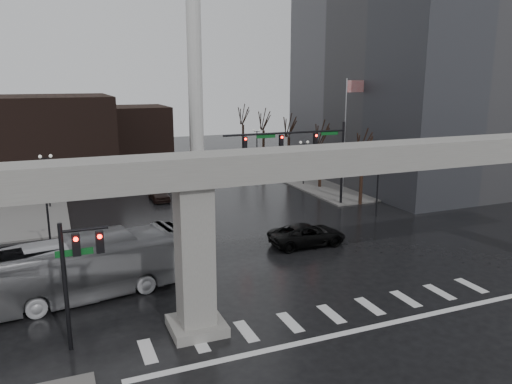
% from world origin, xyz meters
% --- Properties ---
extents(ground, '(160.00, 160.00, 0.00)m').
position_xyz_m(ground, '(0.00, 0.00, 0.00)').
color(ground, black).
rests_on(ground, ground).
extents(sidewalk_ne, '(28.00, 36.00, 0.15)m').
position_xyz_m(sidewalk_ne, '(26.00, 36.00, 0.07)').
color(sidewalk_ne, '#615E5C').
rests_on(sidewalk_ne, ground).
extents(elevated_guideway, '(48.00, 2.60, 8.70)m').
position_xyz_m(elevated_guideway, '(1.26, 0.00, 6.88)').
color(elevated_guideway, gray).
rests_on(elevated_guideway, ground).
extents(building_far_left, '(16.00, 14.00, 10.00)m').
position_xyz_m(building_far_left, '(-14.00, 42.00, 5.00)').
color(building_far_left, black).
rests_on(building_far_left, ground).
extents(building_far_mid, '(10.00, 10.00, 8.00)m').
position_xyz_m(building_far_mid, '(-2.00, 52.00, 4.00)').
color(building_far_mid, black).
rests_on(building_far_mid, ground).
extents(smokestack, '(3.60, 3.60, 30.00)m').
position_xyz_m(smokestack, '(6.00, 46.00, 13.35)').
color(smokestack, silver).
rests_on(smokestack, ground).
extents(signal_mast_arm, '(12.12, 0.43, 8.00)m').
position_xyz_m(signal_mast_arm, '(8.99, 18.80, 5.83)').
color(signal_mast_arm, black).
rests_on(signal_mast_arm, ground).
extents(signal_left_pole, '(2.30, 0.30, 6.00)m').
position_xyz_m(signal_left_pole, '(-12.25, 0.50, 4.07)').
color(signal_left_pole, black).
rests_on(signal_left_pole, ground).
extents(flagpole_assembly, '(2.06, 0.12, 12.00)m').
position_xyz_m(flagpole_assembly, '(15.29, 22.00, 7.53)').
color(flagpole_assembly, silver).
rests_on(flagpole_assembly, ground).
extents(lamp_right_0, '(1.22, 0.32, 5.11)m').
position_xyz_m(lamp_right_0, '(13.50, 14.00, 3.47)').
color(lamp_right_0, black).
rests_on(lamp_right_0, ground).
extents(lamp_right_1, '(1.22, 0.32, 5.11)m').
position_xyz_m(lamp_right_1, '(13.50, 28.00, 3.47)').
color(lamp_right_1, black).
rests_on(lamp_right_1, ground).
extents(lamp_right_2, '(1.22, 0.32, 5.11)m').
position_xyz_m(lamp_right_2, '(13.50, 42.00, 3.47)').
color(lamp_right_2, black).
rests_on(lamp_right_2, ground).
extents(lamp_left_0, '(1.22, 0.32, 5.11)m').
position_xyz_m(lamp_left_0, '(-13.50, 14.00, 3.47)').
color(lamp_left_0, black).
rests_on(lamp_left_0, ground).
extents(lamp_left_1, '(1.22, 0.32, 5.11)m').
position_xyz_m(lamp_left_1, '(-13.50, 28.00, 3.47)').
color(lamp_left_1, black).
rests_on(lamp_left_1, ground).
extents(lamp_left_2, '(1.22, 0.32, 5.11)m').
position_xyz_m(lamp_left_2, '(-13.50, 42.00, 3.47)').
color(lamp_left_2, black).
rests_on(lamp_left_2, ground).
extents(tree_right_0, '(1.09, 1.58, 7.50)m').
position_xyz_m(tree_right_0, '(14.53, 18.02, 2.79)').
color(tree_right_0, black).
rests_on(tree_right_0, ground).
extents(tree_right_1, '(1.09, 1.61, 7.67)m').
position_xyz_m(tree_right_1, '(14.53, 26.02, 2.85)').
color(tree_right_1, black).
rests_on(tree_right_1, ground).
extents(tree_right_2, '(1.10, 1.63, 7.85)m').
position_xyz_m(tree_right_2, '(14.53, 34.02, 2.91)').
color(tree_right_2, black).
rests_on(tree_right_2, ground).
extents(tree_right_3, '(1.11, 1.66, 8.02)m').
position_xyz_m(tree_right_3, '(14.53, 42.02, 2.98)').
color(tree_right_3, black).
rests_on(tree_right_3, ground).
extents(tree_right_4, '(1.12, 1.69, 8.19)m').
position_xyz_m(tree_right_4, '(14.53, 50.02, 3.04)').
color(tree_right_4, black).
rests_on(tree_right_4, ground).
extents(pickup_truck, '(5.79, 2.76, 1.59)m').
position_xyz_m(pickup_truck, '(4.03, 9.25, 0.80)').
color(pickup_truck, black).
rests_on(pickup_truck, ground).
extents(city_bus, '(13.01, 4.85, 3.54)m').
position_xyz_m(city_bus, '(-12.04, 6.01, 1.77)').
color(city_bus, '#98999D').
rests_on(city_bus, ground).
extents(far_car, '(1.70, 4.19, 1.43)m').
position_xyz_m(far_car, '(-3.33, 27.05, 0.71)').
color(far_car, black).
rests_on(far_car, ground).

